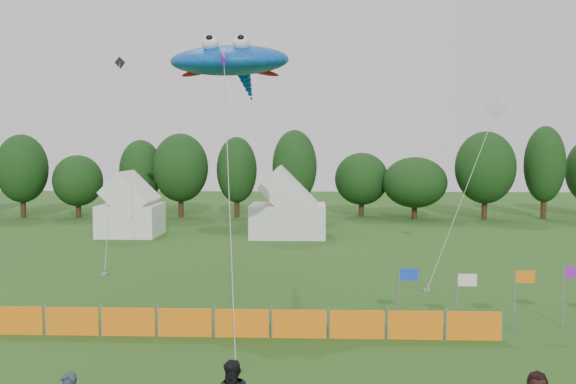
{
  "coord_description": "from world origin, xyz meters",
  "views": [
    {
      "loc": [
        0.85,
        -14.27,
        6.65
      ],
      "look_at": [
        0.0,
        6.0,
        5.2
      ],
      "focal_mm": 40.0,
      "sensor_mm": 36.0,
      "label": 1
    }
  ],
  "objects_px": {
    "tent_left": "(131,210)",
    "stingray_kite": "(231,62)",
    "tent_right": "(288,210)",
    "barrier_fence": "(242,323)"
  },
  "relations": [
    {
      "from": "tent_left",
      "to": "stingray_kite",
      "type": "bearing_deg",
      "value": -59.08
    },
    {
      "from": "tent_left",
      "to": "tent_right",
      "type": "relative_size",
      "value": 0.78
    },
    {
      "from": "barrier_fence",
      "to": "stingray_kite",
      "type": "relative_size",
      "value": 0.92
    },
    {
      "from": "tent_right",
      "to": "barrier_fence",
      "type": "distance_m",
      "value": 25.06
    },
    {
      "from": "tent_right",
      "to": "barrier_fence",
      "type": "xyz_separation_m",
      "value": [
        -0.58,
        -25.01,
        -1.48
      ]
    },
    {
      "from": "tent_left",
      "to": "barrier_fence",
      "type": "xyz_separation_m",
      "value": [
        11.14,
        -25.05,
        -1.43
      ]
    },
    {
      "from": "barrier_fence",
      "to": "stingray_kite",
      "type": "distance_m",
      "value": 13.55
    },
    {
      "from": "tent_left",
      "to": "tent_right",
      "type": "height_order",
      "value": "tent_right"
    },
    {
      "from": "stingray_kite",
      "to": "tent_right",
      "type": "bearing_deg",
      "value": 82.83
    },
    {
      "from": "tent_right",
      "to": "barrier_fence",
      "type": "bearing_deg",
      "value": -91.32
    }
  ]
}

